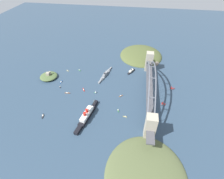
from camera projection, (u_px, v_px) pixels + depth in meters
ground_plane at (148, 96)px, 370.48m from camera, size 1400.00×1400.00×0.00m
harbor_arch_bridge at (150, 86)px, 353.08m from camera, size 271.50×17.55×66.28m
headland_west_shore at (147, 177)px, 240.45m from camera, size 131.36×118.59×16.67m
headland_east_shore at (141, 56)px, 504.77m from camera, size 135.35×123.20×26.88m
ocean_liner at (87, 115)px, 320.70m from camera, size 86.41×24.58×19.52m
naval_cruiser at (105, 75)px, 426.92m from camera, size 73.26×22.43×16.94m
harbor_ferry_steamer at (131, 71)px, 438.69m from camera, size 26.92×17.69×8.58m
fort_island_mid_harbor at (49, 76)px, 419.17m from camera, size 42.14×42.02×15.72m
seaplane_taxiing_near_bridge at (163, 104)px, 348.93m from camera, size 9.56×8.61×5.11m
seaplane_second_in_formation at (172, 88)px, 386.77m from camera, size 8.57×11.21×4.79m
small_boat_0 at (79, 70)px, 445.21m from camera, size 5.99×8.30×2.47m
small_boat_1 at (67, 93)px, 377.08m from camera, size 3.20×13.05×1.88m
small_boat_2 at (60, 87)px, 392.46m from camera, size 7.08×5.37×2.34m
small_boat_3 at (84, 90)px, 385.63m from camera, size 11.65×7.80×1.79m
small_boat_4 at (121, 96)px, 369.50m from camera, size 7.52×8.11×2.07m
small_boat_5 at (118, 110)px, 336.98m from camera, size 8.49×4.94×2.22m
small_boat_6 at (125, 117)px, 324.96m from camera, size 2.01×7.60×1.95m
small_boat_7 at (43, 116)px, 326.05m from camera, size 12.49×5.42×2.18m
small_boat_8 at (61, 82)px, 407.17m from camera, size 11.54×3.21×2.07m
small_boat_9 at (96, 92)px, 375.86m from camera, size 4.08×6.53×7.64m
small_boat_10 at (68, 71)px, 444.14m from camera, size 4.81×6.83×2.16m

